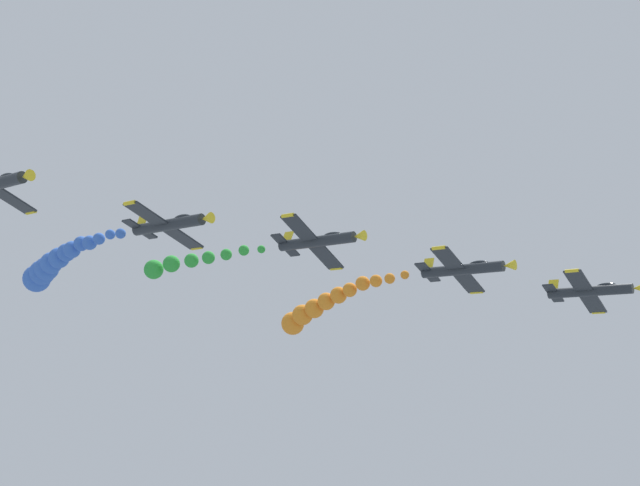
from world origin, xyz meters
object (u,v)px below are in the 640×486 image
object	(u,v)px
airplane_lead	(591,291)
airplane_right_inner	(318,241)
airplane_left_inner	(464,269)
airplane_left_outer	(169,224)

from	to	relation	value
airplane_lead	airplane_right_inner	xyz separation A→B (m)	(23.17, -19.61, 4.20)
airplane_left_inner	airplane_right_inner	xyz separation A→B (m)	(10.84, -10.58, 2.48)
airplane_right_inner	airplane_left_outer	distance (m)	14.70
airplane_left_outer	airplane_lead	bearing A→B (deg)	140.36
airplane_left_inner	airplane_right_inner	bearing A→B (deg)	-44.31
airplane_lead	airplane_left_inner	bearing A→B (deg)	-36.21
airplane_lead	airplane_left_inner	size ratio (longest dim) A/B	1.00
airplane_left_inner	airplane_left_outer	size ratio (longest dim) A/B	1.00
airplane_left_inner	airplane_right_inner	world-z (taller)	airplane_right_inner
airplane_left_inner	airplane_lead	bearing A→B (deg)	143.79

